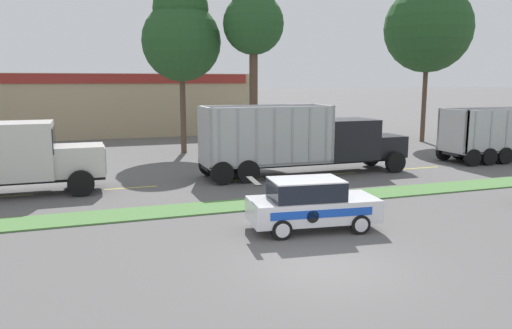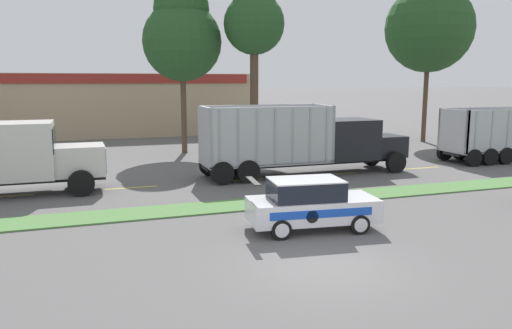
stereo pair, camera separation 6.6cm
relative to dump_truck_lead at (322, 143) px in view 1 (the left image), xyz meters
name	(u,v)px [view 1 (the left image)]	position (x,y,z in m)	size (l,w,h in m)	color
ground_plane	(325,266)	(-6.10, -12.40, -1.63)	(600.00, 600.00, 0.00)	#5B5959
grass_verge	(245,205)	(-6.10, -5.38, -1.60)	(120.00, 1.85, 0.06)	#517F42
centre_line_2	(3,196)	(-15.50, -0.46, -1.62)	(2.40, 0.14, 0.01)	yellow
centre_line_3	(131,188)	(-10.10, -0.46, -1.62)	(2.40, 0.14, 0.01)	yellow
centre_line_4	(241,180)	(-4.70, -0.46, -1.62)	(2.40, 0.14, 0.01)	yellow
centre_line_5	(337,174)	(0.70, -0.46, -1.62)	(2.40, 0.14, 0.01)	yellow
centre_line_6	(420,168)	(6.10, -0.46, -1.62)	(2.40, 0.14, 0.01)	yellow
centre_line_7	(494,163)	(11.50, -0.46, -1.62)	(2.40, 0.14, 0.01)	yellow
dump_truck_lead	(322,143)	(0.00, 0.00, 0.00)	(11.34, 2.76, 3.69)	black
rally_car	(311,204)	(-5.03, -9.23, -0.74)	(4.45, 2.27, 1.77)	white
store_building_backdrop	(88,104)	(-11.46, 26.37, 1.16)	(29.12, 12.10, 5.56)	tan
tree_behind_left	(429,19)	(14.28, 10.07, 8.10)	(6.91, 6.91, 14.22)	brown
tree_behind_right	(181,34)	(-5.50, 10.12, 6.42)	(5.30, 5.30, 11.51)	brown
tree_behind_far_right	(253,20)	(-1.12, 7.98, 7.27)	(4.01, 4.01, 11.63)	brown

